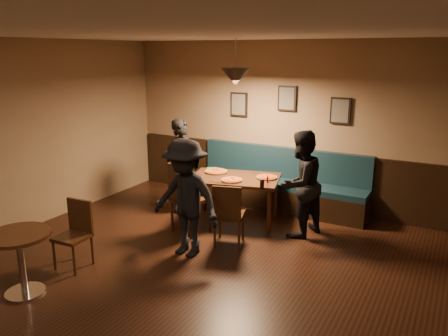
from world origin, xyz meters
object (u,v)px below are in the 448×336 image
object	(u,v)px
diner_left	(183,166)
diner_right	(300,184)
chair_near_right	(229,214)
dining_table	(235,199)
cafe_table	(22,264)
booth_bench	(278,180)
tabasco_bottle	(268,179)
diner_front	(186,198)
soda_glass	(262,184)
cafe_chair_far	(72,236)
chair_near_left	(191,197)

from	to	relation	value
diner_left	diner_right	bearing A→B (deg)	-87.90
chair_near_right	diner_right	xyz separation A→B (m)	(0.74, 0.77, 0.33)
dining_table	cafe_table	bearing A→B (deg)	-123.65
dining_table	diner_left	world-z (taller)	diner_left
booth_bench	tabasco_bottle	world-z (taller)	booth_bench
diner_front	soda_glass	size ratio (longest dim) A/B	11.70
diner_left	soda_glass	world-z (taller)	diner_left
booth_bench	diner_left	distance (m)	1.63
soda_glass	diner_front	bearing A→B (deg)	-120.98
diner_front	cafe_table	world-z (taller)	diner_front
dining_table	tabasco_bottle	bearing A→B (deg)	-18.76
dining_table	diner_left	distance (m)	1.05
dining_table	soda_glass	xyz separation A→B (m)	(0.61, -0.33, 0.43)
diner_left	cafe_chair_far	size ratio (longest dim) A/B	1.86
diner_right	cafe_table	bearing A→B (deg)	-14.98
diner_left	soda_glass	xyz separation A→B (m)	(1.57, -0.32, 0.01)
dining_table	soda_glass	size ratio (longest dim) A/B	10.14
diner_right	diner_front	distance (m)	1.71
soda_glass	booth_bench	bearing A→B (deg)	100.85
chair_near_right	chair_near_left	bearing A→B (deg)	152.60
dining_table	booth_bench	bearing A→B (deg)	52.12
soda_glass	cafe_table	world-z (taller)	soda_glass
booth_bench	tabasco_bottle	bearing A→B (deg)	-78.29
dining_table	tabasco_bottle	size ratio (longest dim) A/B	11.28
tabasco_bottle	cafe_table	xyz separation A→B (m)	(-1.60, -3.02, -0.42)
diner_right	tabasco_bottle	distance (m)	0.51
diner_left	cafe_table	xyz separation A→B (m)	(-0.07, -3.06, -0.42)
chair_near_left	chair_near_right	distance (m)	0.73
chair_near_right	diner_right	world-z (taller)	diner_right
soda_glass	cafe_table	xyz separation A→B (m)	(-1.64, -2.73, -0.43)
diner_right	dining_table	bearing A→B (deg)	-71.71
chair_near_right	cafe_chair_far	world-z (taller)	chair_near_right
diner_left	soda_glass	size ratio (longest dim) A/B	11.74
dining_table	diner_front	size ratio (longest dim) A/B	0.87
chair_near_right	soda_glass	world-z (taller)	chair_near_right
cafe_table	dining_table	bearing A→B (deg)	71.35
dining_table	chair_near_left	size ratio (longest dim) A/B	1.28
diner_right	soda_glass	xyz separation A→B (m)	(-0.47, -0.30, 0.01)
cafe_table	cafe_chair_far	size ratio (longest dim) A/B	0.86
dining_table	diner_right	world-z (taller)	diner_right
booth_bench	chair_near_right	world-z (taller)	booth_bench
diner_left	diner_right	distance (m)	2.04
dining_table	tabasco_bottle	world-z (taller)	tabasco_bottle
tabasco_bottle	cafe_table	bearing A→B (deg)	-117.84
chair_near_left	soda_glass	size ratio (longest dim) A/B	7.92
chair_near_left	cafe_chair_far	size ratio (longest dim) A/B	1.26
diner_right	cafe_table	size ratio (longest dim) A/B	2.15
booth_bench	cafe_table	size ratio (longest dim) A/B	4.15
cafe_table	diner_left	bearing A→B (deg)	88.73
chair_near_right	diner_left	size ratio (longest dim) A/B	0.57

